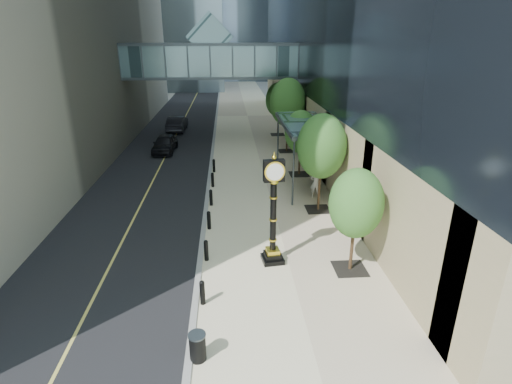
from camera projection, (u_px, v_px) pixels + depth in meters
ground at (276, 319)px, 14.49m from camera, size 320.00×320.00×0.00m
road at (185, 117)px, 51.21m from camera, size 8.00×180.00×0.02m
sidewalk at (247, 116)px, 51.74m from camera, size 8.00×180.00×0.06m
curb at (216, 116)px, 51.47m from camera, size 0.25×180.00×0.07m
skywalk at (211, 58)px, 37.53m from camera, size 17.00×4.20×5.80m
entrance_canopy at (305, 125)px, 26.22m from camera, size 3.00×8.00×4.38m
bollard_row at (210, 209)px, 22.49m from camera, size 0.20×16.20×0.90m
street_trees at (298, 120)px, 29.58m from camera, size 3.09×28.42×6.35m
street_clock at (273, 218)px, 17.33m from camera, size 1.05×1.05×4.99m
trash_bin at (198, 347)px, 12.44m from camera, size 0.62×0.62×0.90m
pedestrian at (316, 183)px, 24.98m from camera, size 0.82×0.68×1.92m
car_near at (165, 144)px, 35.26m from camera, size 2.01×4.53×1.51m
car_far at (177, 123)px, 43.25m from camera, size 1.94×4.99×1.62m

